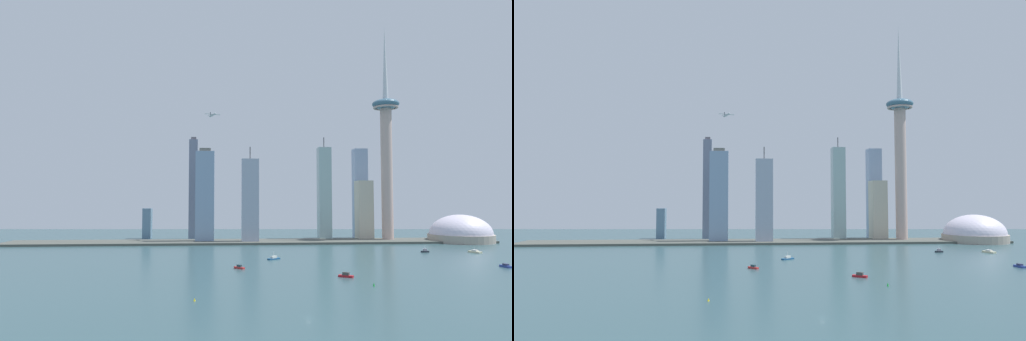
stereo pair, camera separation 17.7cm
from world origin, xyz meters
The scene contains 20 objects.
ground_plane centered at (0.00, 0.00, 0.00)m, with size 6000.00×6000.00×0.00m, color #304E53.
waterfront_pier centered at (0.00, 433.87, 1.58)m, with size 713.03×70.09×3.16m, color #4B4F48.
observation_tower centered at (206.70, 443.91, 152.58)m, with size 41.53×41.53×336.77m.
stadium_dome centered at (311.63, 424.17, 10.68)m, with size 94.70×94.70×58.64m.
skyscraper_0 centered at (185.02, 512.77, 74.55)m, with size 22.12×20.84×149.09m.
skyscraper_1 centered at (176.60, 465.27, 46.68)m, with size 23.19×26.72×93.36m.
skyscraper_2 centered at (-5.82, 427.31, 61.84)m, with size 25.15×16.41×141.64m.
skyscraper_3 centered at (114.87, 472.51, 73.29)m, with size 19.96×19.65×162.90m.
skyscraper_4 centered at (-72.27, 437.27, 68.57)m, with size 27.58×16.20×140.09m.
skyscraper_5 centered at (-93.33, 503.49, 81.21)m, with size 13.68×18.86×165.11m.
skyscraper_6 centered at (-168.45, 517.92, 24.74)m, with size 13.03×22.24×49.47m.
boat_0 centered at (219.95, 169.87, 1.29)m, with size 5.93×12.87×3.45m.
boat_1 centered at (256.28, 287.34, 1.32)m, with size 11.38×16.87×6.88m.
boat_2 centered at (-30.80, 179.41, 1.37)m, with size 10.13×10.42×3.78m.
boat_3 centered at (8.33, 243.18, 1.32)m, with size 14.75×13.36×8.45m.
boat_4 centered at (197.80, 294.88, 1.65)m, with size 9.65×3.92×7.94m.
boat_5 centered at (54.83, 126.17, 1.49)m, with size 12.33×9.82×4.16m.
channel_buoy_0 centered at (64.88, 85.94, 1.35)m, with size 1.39×1.39×2.70m, color green.
channel_buoy_1 centered at (-63.98, 45.25, 0.95)m, with size 1.45×1.45×1.91m, color yellow.
airplane centered at (-61.83, 454.14, 193.70)m, with size 24.30×25.54×7.67m.
Camera 2 is at (-46.90, -251.76, 63.72)m, focal length 32.48 mm.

